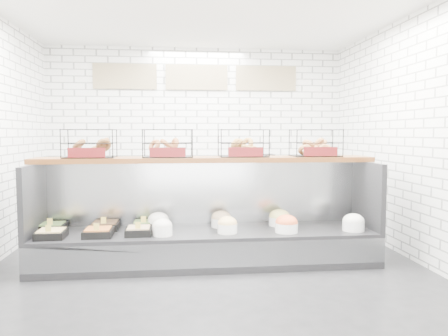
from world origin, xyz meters
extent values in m
plane|color=black|center=(0.00, 0.00, 0.00)|extent=(5.50, 5.50, 0.00)
cube|color=white|center=(0.00, 2.75, 1.50)|extent=(5.00, 0.02, 3.00)
cube|color=white|center=(2.50, 0.00, 1.50)|extent=(0.02, 5.50, 3.00)
cube|color=tan|center=(-1.20, 2.72, 2.50)|extent=(1.05, 0.03, 0.42)
cube|color=tan|center=(0.00, 2.72, 2.50)|extent=(1.05, 0.03, 0.42)
cube|color=tan|center=(1.20, 2.72, 2.50)|extent=(1.05, 0.03, 0.42)
cube|color=black|center=(0.00, 0.30, 0.20)|extent=(4.00, 0.90, 0.40)
cube|color=#93969B|center=(0.00, -0.14, 0.22)|extent=(4.00, 0.03, 0.28)
cube|color=#93969B|center=(0.00, 0.71, 0.80)|extent=(4.00, 0.08, 0.80)
cube|color=black|center=(-1.97, 0.30, 0.80)|extent=(0.06, 0.90, 0.80)
cube|color=black|center=(1.97, 0.30, 0.80)|extent=(0.06, 0.90, 0.80)
cube|color=black|center=(-1.74, 0.10, 0.44)|extent=(0.31, 0.31, 0.08)
cube|color=#E3C074|center=(-1.74, 0.10, 0.48)|extent=(0.26, 0.26, 0.04)
cube|color=gold|center=(-1.74, 0.00, 0.53)|extent=(0.06, 0.01, 0.08)
cube|color=black|center=(-1.82, 0.46, 0.44)|extent=(0.29, 0.29, 0.08)
cube|color=olive|center=(-1.82, 0.46, 0.48)|extent=(0.24, 0.24, 0.04)
cube|color=gold|center=(-1.82, 0.36, 0.53)|extent=(0.06, 0.01, 0.08)
cube|color=black|center=(-1.23, 0.12, 0.44)|extent=(0.31, 0.31, 0.08)
cube|color=#BF6628|center=(-1.23, 0.12, 0.48)|extent=(0.27, 0.27, 0.04)
cube|color=gold|center=(-1.23, 0.01, 0.53)|extent=(0.06, 0.01, 0.08)
cube|color=black|center=(-1.22, 0.48, 0.44)|extent=(0.32, 0.32, 0.08)
cube|color=brown|center=(-1.22, 0.48, 0.48)|extent=(0.28, 0.28, 0.04)
cube|color=gold|center=(-1.22, 0.37, 0.53)|extent=(0.06, 0.01, 0.08)
cube|color=black|center=(-0.79, 0.14, 0.44)|extent=(0.29, 0.29, 0.08)
cube|color=tan|center=(-0.79, 0.14, 0.48)|extent=(0.25, 0.25, 0.04)
cube|color=gold|center=(-0.79, 0.04, 0.53)|extent=(0.06, 0.01, 0.08)
cube|color=black|center=(-0.75, 0.47, 0.44)|extent=(0.28, 0.28, 0.08)
cube|color=#6C924A|center=(-0.75, 0.47, 0.48)|extent=(0.23, 0.23, 0.04)
cube|color=gold|center=(-0.75, 0.38, 0.53)|extent=(0.06, 0.01, 0.08)
cylinder|color=white|center=(-0.52, 0.09, 0.46)|extent=(0.22, 0.22, 0.11)
ellipsoid|color=silver|center=(-0.52, 0.09, 0.52)|extent=(0.22, 0.22, 0.15)
cylinder|color=white|center=(-0.58, 0.44, 0.46)|extent=(0.26, 0.26, 0.11)
ellipsoid|color=silver|center=(-0.58, 0.44, 0.52)|extent=(0.25, 0.25, 0.18)
cylinder|color=white|center=(0.22, 0.13, 0.46)|extent=(0.23, 0.23, 0.11)
ellipsoid|color=#EDC479|center=(0.22, 0.13, 0.52)|extent=(0.23, 0.23, 0.16)
cylinder|color=white|center=(0.18, 0.47, 0.46)|extent=(0.25, 0.25, 0.11)
ellipsoid|color=tan|center=(0.18, 0.47, 0.52)|extent=(0.24, 0.24, 0.17)
cylinder|color=white|center=(0.91, 0.09, 0.46)|extent=(0.27, 0.27, 0.11)
ellipsoid|color=#EC6032|center=(0.91, 0.09, 0.52)|extent=(0.26, 0.26, 0.18)
cylinder|color=white|center=(0.91, 0.47, 0.46)|extent=(0.26, 0.26, 0.11)
ellipsoid|color=#CCC268|center=(0.91, 0.47, 0.52)|extent=(0.26, 0.26, 0.18)
cylinder|color=white|center=(1.72, 0.09, 0.46)|extent=(0.26, 0.26, 0.11)
ellipsoid|color=white|center=(1.72, 0.09, 0.52)|extent=(0.25, 0.25, 0.18)
cube|color=#512911|center=(0.00, 0.52, 1.23)|extent=(4.10, 0.50, 0.06)
cube|color=black|center=(-1.38, 0.52, 1.43)|extent=(0.60, 0.38, 0.34)
cube|color=#571011|center=(-1.38, 0.32, 1.33)|extent=(0.42, 0.02, 0.11)
cube|color=black|center=(-0.46, 0.52, 1.43)|extent=(0.60, 0.38, 0.34)
cube|color=#571011|center=(-0.46, 0.32, 1.33)|extent=(0.42, 0.02, 0.11)
cube|color=black|center=(0.46, 0.52, 1.43)|extent=(0.60, 0.38, 0.34)
cube|color=#571011|center=(0.46, 0.32, 1.33)|extent=(0.42, 0.02, 0.11)
cube|color=black|center=(1.38, 0.52, 1.43)|extent=(0.60, 0.38, 0.34)
cube|color=#571011|center=(1.38, 0.32, 1.33)|extent=(0.42, 0.02, 0.11)
cube|color=#93969B|center=(0.00, 2.43, 0.45)|extent=(4.00, 0.60, 0.90)
cube|color=black|center=(-1.29, 2.42, 1.02)|extent=(0.40, 0.30, 0.24)
cube|color=silver|center=(-0.54, 2.42, 0.99)|extent=(0.35, 0.28, 0.18)
cylinder|color=#C44131|center=(0.33, 2.47, 1.01)|extent=(0.09, 0.09, 0.22)
cube|color=black|center=(1.12, 2.39, 1.05)|extent=(0.30, 0.30, 0.30)
camera|label=1|loc=(-0.37, -4.80, 1.55)|focal=35.00mm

